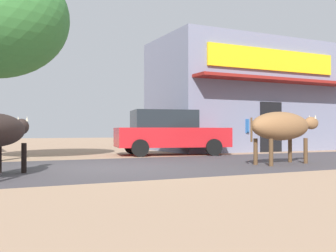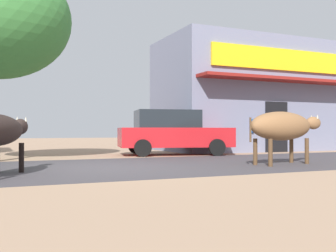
# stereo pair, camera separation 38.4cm
# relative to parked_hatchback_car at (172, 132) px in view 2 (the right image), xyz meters

# --- Properties ---
(ground) EXTENTS (80.00, 80.00, 0.00)m
(ground) POSITION_rel_parked_hatchback_car_xyz_m (-3.71, -3.86, -0.84)
(ground) COLOR tan
(asphalt_road) EXTENTS (72.00, 5.71, 0.00)m
(asphalt_road) POSITION_rel_parked_hatchback_car_xyz_m (-3.71, -3.86, -0.84)
(asphalt_road) COLOR #433F43
(asphalt_road) RESTS_ON ground
(storefront_right_club) EXTENTS (8.15, 5.30, 4.97)m
(storefront_right_club) POSITION_rel_parked_hatchback_car_xyz_m (4.89, 2.19, 1.65)
(storefront_right_club) COLOR slate
(storefront_right_club) RESTS_ON ground
(parked_hatchback_car) EXTENTS (4.37, 2.58, 1.64)m
(parked_hatchback_car) POSITION_rel_parked_hatchback_car_xyz_m (0.00, 0.00, 0.00)
(parked_hatchback_car) COLOR red
(parked_hatchback_car) RESTS_ON ground
(cow_far_dark) EXTENTS (2.79, 1.11, 1.40)m
(cow_far_dark) POSITION_rel_parked_hatchback_car_xyz_m (0.95, -5.01, 0.16)
(cow_far_dark) COLOR #8B603B
(cow_far_dark) RESTS_ON ground
(pedestrian_by_shop) EXTENTS (0.40, 0.61, 1.58)m
(pedestrian_by_shop) POSITION_rel_parked_hatchback_car_xyz_m (3.53, 0.18, 0.08)
(pedestrian_by_shop) COLOR brown
(pedestrian_by_shop) RESTS_ON ground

